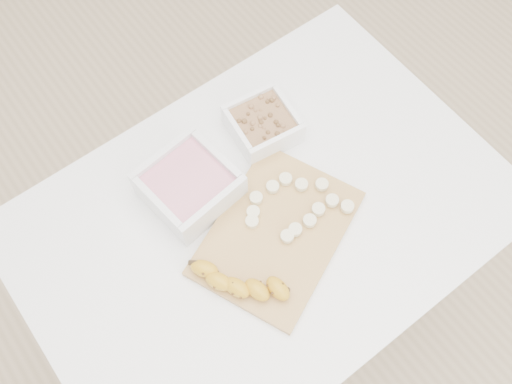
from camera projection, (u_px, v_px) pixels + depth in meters
ground at (262, 307)px, 1.86m from camera, size 3.50×3.50×0.00m
table at (264, 232)px, 1.27m from camera, size 1.00×0.70×0.75m
bowl_yogurt at (189, 185)px, 1.17m from camera, size 0.19×0.19×0.08m
bowl_granola at (263, 124)px, 1.24m from camera, size 0.15×0.15×0.06m
cutting_board at (277, 233)px, 1.16m from camera, size 0.41×0.36×0.01m
banana at (242, 282)px, 1.09m from camera, size 0.13×0.20×0.03m
banana_slices at (295, 205)px, 1.17m from camera, size 0.20×0.16×0.02m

